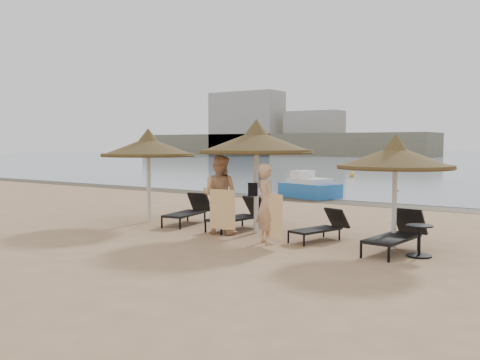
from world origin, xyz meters
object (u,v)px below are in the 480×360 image
object	(u,v)px
lounger_near_left	(240,215)
person_left	(220,188)
palapa_center	(256,143)
lounger_near_right	(322,226)
person_right	(267,197)
lounger_far_right	(397,233)
palapa_right	(395,158)
palapa_left	(148,147)
lounger_far_left	(189,210)
pedal_boat	(309,188)
side_table	(419,242)

from	to	relation	value
lounger_near_left	person_left	distance (m)	1.19
palapa_center	lounger_near_right	bearing A→B (deg)	0.35
person_right	lounger_far_right	bearing A→B (deg)	-128.87
palapa_center	person_left	bearing A→B (deg)	-139.20
palapa_right	person_left	distance (m)	4.47
lounger_near_left	person_left	size ratio (longest dim) A/B	0.85
palapa_left	palapa_right	xyz separation A→B (m)	(7.30, 0.10, -0.19)
lounger_near_right	person_right	bearing A→B (deg)	-112.75
lounger_far_left	lounger_near_right	bearing A→B (deg)	-13.60
lounger_far_left	person_left	world-z (taller)	person_left
person_left	lounger_near_right	bearing A→B (deg)	-176.54
lounger_far_left	pedal_boat	world-z (taller)	pedal_boat
palapa_center	lounger_near_left	xyz separation A→B (m)	(-0.69, 0.28, -1.96)
lounger_far_left	lounger_near_right	world-z (taller)	lounger_far_left
person_left	person_right	xyz separation A→B (m)	(1.71, -0.48, -0.09)
lounger_near_left	lounger_near_right	size ratio (longest dim) A/B	1.15
palapa_center	lounger_near_left	distance (m)	2.09
pedal_boat	person_right	bearing A→B (deg)	-51.88
palapa_right	palapa_left	bearing A→B (deg)	-179.22
palapa_center	pedal_boat	size ratio (longest dim) A/B	1.08
lounger_far_left	palapa_center	bearing A→B (deg)	-16.19
person_right	pedal_boat	distance (m)	10.72
lounger_far_right	pedal_boat	bearing A→B (deg)	132.23
lounger_near_left	palapa_right	bearing A→B (deg)	3.61
lounger_near_right	palapa_center	bearing A→B (deg)	-164.11
lounger_near_left	lounger_far_right	world-z (taller)	lounger_far_right
palapa_right	person_right	xyz separation A→B (m)	(-2.64, -1.06, -0.93)
lounger_near_right	person_right	distance (m)	1.60
lounger_far_left	lounger_far_right	distance (m)	6.28
palapa_left	palapa_right	size ratio (longest dim) A/B	1.09
lounger_near_left	person_left	bearing A→B (deg)	-84.12
palapa_left	person_right	bearing A→B (deg)	-11.58
lounger_near_right	person_left	world-z (taller)	person_left
palapa_left	pedal_boat	world-z (taller)	palapa_left
palapa_center	palapa_right	distance (m)	3.65
side_table	palapa_right	bearing A→B (deg)	144.13
palapa_center	person_right	bearing A→B (deg)	-47.98
palapa_left	lounger_near_left	xyz separation A→B (m)	(2.98, 0.42, -1.81)
palapa_left	side_table	xyz separation A→B (m)	(8.00, -0.41, -1.89)
palapa_center	person_left	size ratio (longest dim) A/B	1.27
palapa_center	side_table	bearing A→B (deg)	-7.25
palapa_left	person_left	bearing A→B (deg)	-9.15
palapa_right	person_right	bearing A→B (deg)	-158.22
lounger_far_left	person_left	xyz separation A→B (m)	(1.73, -0.86, 0.79)
palapa_left	palapa_center	size ratio (longest dim) A/B	0.94
person_left	palapa_left	bearing A→B (deg)	-19.41
side_table	lounger_far_left	bearing A→B (deg)	173.32
palapa_left	lounger_far_right	size ratio (longest dim) A/B	1.37
lounger_near_right	person_left	size ratio (longest dim) A/B	0.74
palapa_center	palapa_left	bearing A→B (deg)	-177.74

